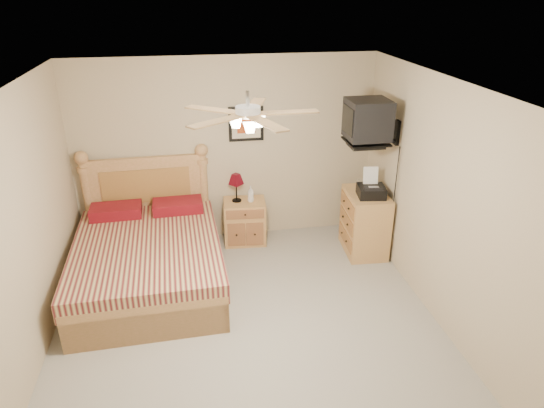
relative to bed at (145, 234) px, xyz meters
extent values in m
plane|color=gray|center=(1.05, -1.12, -0.69)|extent=(4.50, 4.50, 0.00)
cube|color=white|center=(1.05, -1.12, 1.81)|extent=(4.00, 4.50, 0.04)
cube|color=tan|center=(1.05, 1.13, 0.56)|extent=(4.00, 0.04, 2.50)
cube|color=tan|center=(-0.95, -1.12, 0.56)|extent=(0.04, 4.50, 2.50)
cube|color=tan|center=(3.05, -1.12, 0.56)|extent=(0.04, 4.50, 2.50)
cube|color=tan|center=(1.25, 0.88, -0.39)|extent=(0.59, 0.46, 0.61)
imported|color=silver|center=(1.33, 0.87, 0.03)|extent=(0.11, 0.11, 0.22)
cube|color=black|center=(1.32, 1.11, 0.93)|extent=(0.46, 0.04, 0.46)
cube|color=#BA804B|center=(2.78, 0.35, -0.27)|extent=(0.53, 0.74, 0.84)
imported|color=#B5A68F|center=(2.79, 0.60, 0.16)|extent=(0.23, 0.28, 0.02)
imported|color=gray|center=(2.79, 0.61, 0.18)|extent=(0.24, 0.31, 0.02)
camera|label=1|loc=(0.59, -5.07, 2.61)|focal=32.00mm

